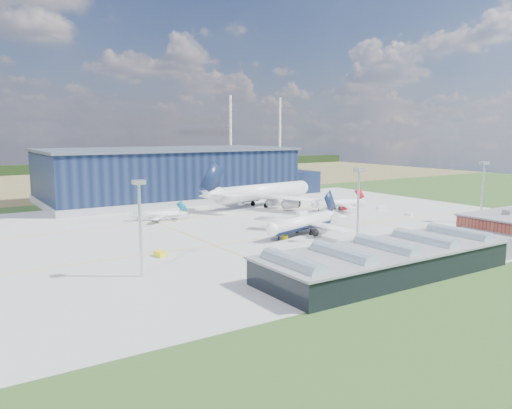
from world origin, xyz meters
The scene contains 22 objects.
ground centered at (0.00, 0.00, 0.00)m, with size 600.00×600.00×0.00m, color #2C4F1D.
apron centered at (0.00, 10.00, 0.03)m, with size 220.00×160.00×0.08m.
farmland centered at (0.00, 220.00, 0.00)m, with size 600.00×220.00×0.01m, color olive.
treeline centered at (0.00, 300.00, 4.00)m, with size 600.00×8.00×8.00m, color black.
hangar centered at (2.81, 94.80, 11.62)m, with size 145.00×62.00×26.10m.
glass_concourse centered at (-6.45, -60.00, 3.69)m, with size 78.00×23.00×8.60m.
light_mast_west centered at (-60.00, -30.00, 15.43)m, with size 2.60×2.60×23.00m.
light_mast_center centered at (10.00, -30.00, 15.43)m, with size 2.60×2.60×23.00m.
light_mast_east centered at (75.00, -30.00, 15.43)m, with size 2.60×2.60×23.00m.
airliner_navy centered at (2.17, -12.00, 6.48)m, with size 39.73×38.86×12.95m, color white, non-canonical shape.
airliner_red centered at (48.04, 22.00, 4.65)m, with size 28.55×27.93×9.31m, color white, non-canonical shape.
airliner_widebody centered at (26.94, 48.51, 10.57)m, with size 64.82×63.41×21.14m, color white, non-canonical shape.
airliner_regional centered at (-28.49, 40.00, 3.72)m, with size 22.82×22.33×7.44m, color white, non-canonical shape.
gse_tug_a centered at (-48.91, -14.23, 0.77)m, with size 2.26×3.69×1.54m, color yellow.
gse_tug_b centered at (-6.35, -13.92, 0.67)m, with size 2.05×3.08×1.33m, color yellow.
gse_van_a centered at (24.41, 15.67, 1.09)m, with size 2.18×5.00×2.18m, color white.
gse_cart_a centered at (63.20, -5.42, 0.59)m, with size 1.83×2.75×1.19m, color white.
gse_van_b centered at (64.68, 10.59, 0.99)m, with size 1.98×4.31×1.98m, color white.
gse_cart_b centered at (20.91, 58.35, 0.68)m, with size 2.10×3.14×1.36m, color white.
gse_van_c centered at (44.61, -36.32, 1.30)m, with size 2.60×5.41×2.60m, color white.
car_a centered at (16.30, -48.00, 0.60)m, with size 1.42×3.52×1.20m, color #99999E.
car_b centered at (33.74, -28.38, 0.54)m, with size 1.14×3.27×1.08m, color #99999E.
Camera 1 is at (-99.59, -140.81, 33.88)m, focal length 35.00 mm.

